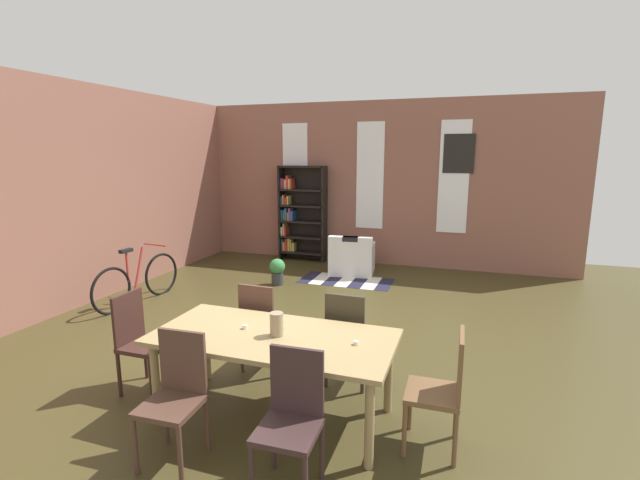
{
  "coord_description": "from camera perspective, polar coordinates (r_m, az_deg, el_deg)",
  "views": [
    {
      "loc": [
        1.93,
        -4.43,
        2.23
      ],
      "look_at": [
        -0.07,
        1.46,
        1.01
      ],
      "focal_mm": 24.93,
      "sensor_mm": 36.0,
      "label": 1
    }
  ],
  "objects": [
    {
      "name": "tealight_candle_1",
      "position": [
        3.96,
        -9.62,
        -10.92
      ],
      "size": [
        0.04,
        0.04,
        0.03
      ],
      "primitive_type": "cylinder",
      "color": "silver",
      "rests_on": "dining_table"
    },
    {
      "name": "dining_chair_far_right",
      "position": [
        4.37,
        3.56,
        -12.1
      ],
      "size": [
        0.41,
        0.41,
        0.95
      ],
      "color": "#373022",
      "rests_on": "ground"
    },
    {
      "name": "bicycle_second",
      "position": [
        7.25,
        -22.35,
        -4.87
      ],
      "size": [
        0.44,
        1.65,
        0.89
      ],
      "color": "black",
      "rests_on": "ground"
    },
    {
      "name": "left_wall_brick",
      "position": [
        7.04,
        -32.05,
        4.44
      ],
      "size": [
        0.12,
        9.75,
        3.25
      ],
      "primitive_type": "cube",
      "color": "#8F5A4B",
      "rests_on": "ground"
    },
    {
      "name": "striped_rug",
      "position": [
        7.94,
        3.35,
        -5.22
      ],
      "size": [
        1.63,
        0.79,
        0.01
      ],
      "color": "#1E1E33",
      "rests_on": "ground"
    },
    {
      "name": "ground_plane",
      "position": [
        5.32,
        -4.48,
        -13.76
      ],
      "size": [
        11.37,
        11.37,
        0.0
      ],
      "primitive_type": "plane",
      "color": "#3E371B"
    },
    {
      "name": "tealight_candle_0",
      "position": [
        3.62,
        4.64,
        -13.02
      ],
      "size": [
        0.04,
        0.04,
        0.03
      ],
      "primitive_type": "cylinder",
      "color": "silver",
      "rests_on": "dining_table"
    },
    {
      "name": "dining_chair_head_left",
      "position": [
        4.62,
        -22.15,
        -11.62
      ],
      "size": [
        0.4,
        0.4,
        0.95
      ],
      "color": "#39201A",
      "rests_on": "ground"
    },
    {
      "name": "window_pane_1",
      "position": [
        9.01,
        6.44,
        8.17
      ],
      "size": [
        0.55,
        0.02,
        2.11
      ],
      "primitive_type": "cube",
      "color": "white"
    },
    {
      "name": "window_pane_0",
      "position": [
        9.49,
        -3.19,
        8.37
      ],
      "size": [
        0.55,
        0.02,
        2.11
      ],
      "primitive_type": "cube",
      "color": "white"
    },
    {
      "name": "dining_chair_near_right",
      "position": [
        3.18,
        -3.67,
        -21.61
      ],
      "size": [
        0.41,
        0.41,
        0.95
      ],
      "color": "#362424",
      "rests_on": "ground"
    },
    {
      "name": "dining_chair_near_left",
      "position": [
        3.59,
        -18.02,
        -18.12
      ],
      "size": [
        0.42,
        0.42,
        0.95
      ],
      "color": "#4C3226",
      "rests_on": "ground"
    },
    {
      "name": "window_pane_2",
      "position": [
        8.81,
        16.8,
        7.71
      ],
      "size": [
        0.55,
        0.02,
        2.11
      ],
      "primitive_type": "cube",
      "color": "white"
    },
    {
      "name": "dining_chair_head_right",
      "position": [
        3.61,
        15.53,
        -17.75
      ],
      "size": [
        0.41,
        0.41,
        0.95
      ],
      "color": "brown",
      "rests_on": "ground"
    },
    {
      "name": "vase_on_table",
      "position": [
        3.76,
        -5.59,
        -10.7
      ],
      "size": [
        0.11,
        0.11,
        0.2
      ],
      "primitive_type": "cylinder",
      "color": "#998466",
      "rests_on": "dining_table"
    },
    {
      "name": "potted_plant_by_shelf",
      "position": [
        7.68,
        -5.51,
        -3.88
      ],
      "size": [
        0.27,
        0.27,
        0.46
      ],
      "color": "#333338",
      "rests_on": "ground"
    },
    {
      "name": "dining_table",
      "position": [
        3.84,
        -6.01,
        -13.05
      ],
      "size": [
        2.03,
        0.96,
        0.74
      ],
      "color": "#988052",
      "rests_on": "ground"
    },
    {
      "name": "dining_chair_far_left",
      "position": [
        4.67,
        -7.49,
        -10.6
      ],
      "size": [
        0.41,
        0.41,
        0.95
      ],
      "color": "#503228",
      "rests_on": "ground"
    },
    {
      "name": "armchair_white",
      "position": [
        8.39,
        4.13,
        -2.41
      ],
      "size": [
        0.9,
        0.9,
        0.75
      ],
      "color": "silver",
      "rests_on": "ground"
    },
    {
      "name": "bookshelf_tall",
      "position": [
        9.34,
        -2.64,
        3.43
      ],
      "size": [
        1.0,
        0.3,
        1.98
      ],
      "color": "black",
      "rests_on": "ground"
    },
    {
      "name": "back_wall_brick",
      "position": [
        9.09,
        6.51,
        7.17
      ],
      "size": [
        7.89,
        0.12,
        3.25
      ],
      "primitive_type": "cube",
      "color": "#8F5A4B",
      "rests_on": "ground"
    },
    {
      "name": "framed_picture",
      "position": [
        8.79,
        17.41,
        10.54
      ],
      "size": [
        0.56,
        0.03,
        0.72
      ],
      "primitive_type": "cube",
      "color": "black"
    }
  ]
}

